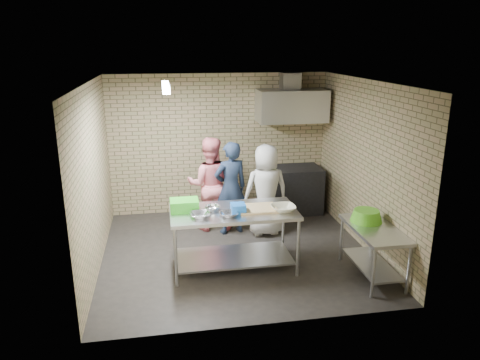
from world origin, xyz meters
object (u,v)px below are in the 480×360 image
green_crate (184,205)px  bottle_red (291,108)px  stove (290,190)px  side_counter (373,252)px  green_basin (366,216)px  woman_white (266,190)px  man_navy (231,188)px  woman_pink (210,184)px  prep_table (234,239)px  bottle_green (311,108)px  blue_tub (238,208)px

green_crate → bottle_red: (2.22, 2.28, 1.04)m
stove → green_crate: 3.03m
side_counter → green_crate: bearing=164.9°
green_crate → green_basin: green_crate is taller
woman_white → man_navy: bearing=-18.7°
stove → woman_pink: 1.79m
stove → woman_white: (-0.72, -0.99, 0.35)m
prep_table → stove: bearing=55.8°
man_navy → woman_white: size_ratio=1.02×
prep_table → bottle_green: (1.92, 2.40, 1.56)m
prep_table → side_counter: bearing=-17.0°
stove → bottle_red: size_ratio=6.67×
prep_table → bottle_red: (1.52, 2.40, 1.57)m
blue_tub → woman_white: bearing=61.2°
side_counter → stove: (-0.45, 2.75, 0.08)m
man_navy → blue_tub: bearing=71.1°
man_navy → side_counter: bearing=118.1°
side_counter → green_basin: 0.52m
side_counter → bottle_green: bottle_green is taller
blue_tub → green_basin: 1.87m
blue_tub → green_basin: size_ratio=0.44×
prep_table → man_navy: bearing=83.1°
green_crate → side_counter: bearing=-15.1°
side_counter → woman_pink: bearing=134.1°
blue_tub → prep_table: bearing=116.6°
blue_tub → man_navy: bearing=85.6°
green_basin → side_counter: bearing=-85.4°
bottle_red → woman_white: 1.90m
stove → blue_tub: blue_tub is taller
side_counter → man_navy: (-1.76, 1.91, 0.45)m
side_counter → woman_white: size_ratio=0.75×
bottle_green → woman_pink: (-2.09, -0.83, -1.17)m
man_navy → green_basin: bearing=121.7°
side_counter → woman_pink: woman_pink is taller
green_basin → man_navy: bearing=136.2°
side_counter → green_crate: (-2.62, 0.71, 0.62)m
blue_tub → bottle_green: size_ratio=1.35×
woman_pink → green_basin: bearing=145.0°
bottle_green → man_navy: bearing=-148.5°
blue_tub → bottle_red: bottle_red is taller
bottle_red → woman_white: (-0.77, -1.23, -1.23)m
green_basin → woman_white: (-1.15, 1.51, -0.03)m
stove → woman_pink: size_ratio=0.71×
blue_tub → bottle_green: bottle_green is taller
woman_pink → woman_white: size_ratio=1.05×
bottle_red → woman_pink: (-1.69, -0.83, -1.19)m
stove → bottle_green: size_ratio=8.00×
woman_pink → man_navy: bearing=151.5°
side_counter → bottle_red: 3.44m
stove → man_navy: size_ratio=0.73×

